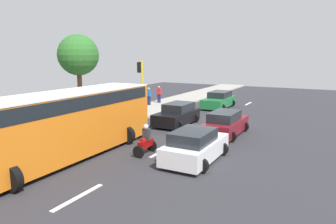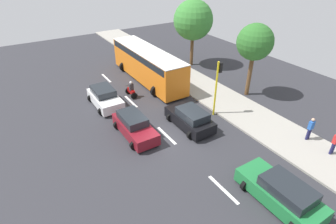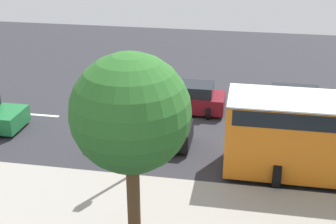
{
  "view_description": "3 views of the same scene",
  "coord_description": "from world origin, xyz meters",
  "px_view_note": "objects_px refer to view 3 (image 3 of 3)",
  "views": [
    {
      "loc": [
        -7.54,
        19.46,
        4.89
      ],
      "look_at": [
        2.13,
        1.39,
        1.12
      ],
      "focal_mm": 33.28,
      "sensor_mm": 36.0,
      "label": 1
    },
    {
      "loc": [
        -8.19,
        -13.34,
        11.37
      ],
      "look_at": [
        0.98,
        1.39,
        0.96
      ],
      "focal_mm": 28.7,
      "sensor_mm": 36.0,
      "label": 2
    },
    {
      "loc": [
        19.77,
        4.4,
        9.44
      ],
      "look_at": [
        0.87,
        0.98,
        1.08
      ],
      "focal_mm": 48.86,
      "sensor_mm": 36.0,
      "label": 3
    }
  ],
  "objects_px": {
    "car_maroon": "(184,98)",
    "traffic_light_corner": "(135,107)",
    "motorcycle": "(298,127)",
    "car_white": "(289,103)",
    "car_black": "(143,129)",
    "street_tree_south": "(131,115)"
  },
  "relations": [
    {
      "from": "traffic_light_corner",
      "to": "street_tree_south",
      "type": "relative_size",
      "value": 0.7
    },
    {
      "from": "car_black",
      "to": "traffic_light_corner",
      "type": "distance_m",
      "value": 3.55
    },
    {
      "from": "motorcycle",
      "to": "car_white",
      "type": "bearing_deg",
      "value": -174.19
    },
    {
      "from": "street_tree_south",
      "to": "motorcycle",
      "type": "bearing_deg",
      "value": 150.4
    },
    {
      "from": "car_black",
      "to": "motorcycle",
      "type": "bearing_deg",
      "value": 103.53
    },
    {
      "from": "traffic_light_corner",
      "to": "motorcycle",
      "type": "bearing_deg",
      "value": 124.39
    },
    {
      "from": "car_maroon",
      "to": "traffic_light_corner",
      "type": "xyz_separation_m",
      "value": [
        6.7,
        -0.87,
        2.22
      ]
    },
    {
      "from": "car_maroon",
      "to": "car_black",
      "type": "bearing_deg",
      "value": -17.58
    },
    {
      "from": "car_black",
      "to": "car_maroon",
      "type": "distance_m",
      "value": 4.15
    },
    {
      "from": "car_white",
      "to": "traffic_light_corner",
      "type": "height_order",
      "value": "traffic_light_corner"
    },
    {
      "from": "traffic_light_corner",
      "to": "car_maroon",
      "type": "bearing_deg",
      "value": 172.64
    },
    {
      "from": "traffic_light_corner",
      "to": "street_tree_south",
      "type": "bearing_deg",
      "value": 13.43
    },
    {
      "from": "motorcycle",
      "to": "car_maroon",
      "type": "bearing_deg",
      "value": -112.85
    },
    {
      "from": "car_maroon",
      "to": "motorcycle",
      "type": "height_order",
      "value": "motorcycle"
    },
    {
      "from": "car_black",
      "to": "traffic_light_corner",
      "type": "bearing_deg",
      "value": 8.07
    },
    {
      "from": "traffic_light_corner",
      "to": "street_tree_south",
      "type": "distance_m",
      "value": 5.33
    },
    {
      "from": "car_white",
      "to": "car_maroon",
      "type": "bearing_deg",
      "value": -87.48
    },
    {
      "from": "car_black",
      "to": "street_tree_south",
      "type": "relative_size",
      "value": 0.64
    },
    {
      "from": "car_white",
      "to": "traffic_light_corner",
      "type": "distance_m",
      "value": 9.52
    },
    {
      "from": "motorcycle",
      "to": "traffic_light_corner",
      "type": "bearing_deg",
      "value": -55.61
    },
    {
      "from": "car_maroon",
      "to": "car_white",
      "type": "distance_m",
      "value": 5.27
    },
    {
      "from": "car_black",
      "to": "street_tree_south",
      "type": "xyz_separation_m",
      "value": [
        7.59,
        1.55,
        4.12
      ]
    }
  ]
}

